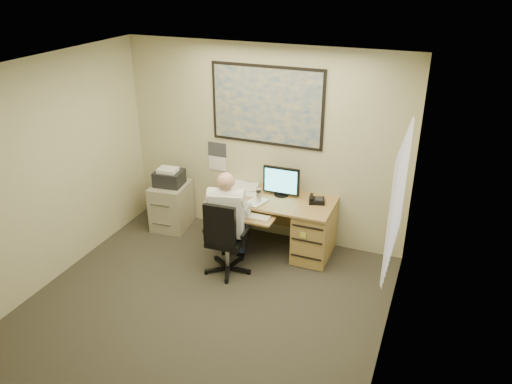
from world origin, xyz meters
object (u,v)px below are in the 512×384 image
at_px(office_chair, 226,252).
at_px(person, 228,223).
at_px(desk, 298,223).
at_px(filing_cabinet, 171,202).

bearing_deg(office_chair, person, 84.62).
bearing_deg(person, office_chair, -105.48).
distance_m(desk, person, 1.03).
distance_m(filing_cabinet, office_chair, 1.50).
relative_size(desk, person, 1.19).
bearing_deg(person, filing_cabinet, 136.42).
distance_m(filing_cabinet, person, 1.48).
bearing_deg(filing_cabinet, person, -36.63).
relative_size(desk, filing_cabinet, 1.70).
height_order(office_chair, person, person).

